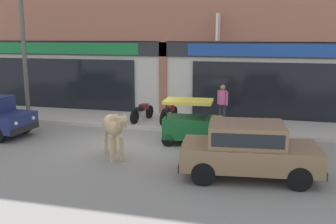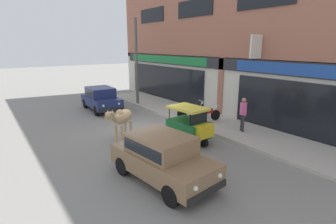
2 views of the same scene
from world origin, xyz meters
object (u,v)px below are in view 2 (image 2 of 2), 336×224
motorcycle_0 (192,110)px  motorcycle_1 (206,114)px  cow (122,118)px  auto_rickshaw (190,127)px  car_0 (101,98)px  car_1 (162,156)px  utility_pole (136,62)px  pedestrian (243,111)px

motorcycle_0 → motorcycle_1: (1.16, 0.00, 0.00)m
cow → auto_rickshaw: bearing=49.4°
car_0 → motorcycle_0: (5.05, 3.32, -0.29)m
car_1 → auto_rickshaw: (-2.09, 2.86, -0.15)m
car_0 → utility_pole: size_ratio=0.65×
cow → motorcycle_0: (-0.69, 4.62, -0.48)m
motorcycle_0 → utility_pole: 5.58m
motorcycle_1 → car_0: bearing=-151.8°
car_1 → motorcycle_0: 7.04m
cow → car_0: (-5.73, 1.30, -0.19)m
car_1 → utility_pole: 10.89m
pedestrian → utility_pole: utility_pole is taller
car_1 → pedestrian: bearing=104.3°
car_0 → auto_rickshaw: 7.72m
car_1 → auto_rickshaw: auto_rickshaw is taller
motorcycle_0 → pedestrian: pedestrian is taller
car_0 → auto_rickshaw: bearing=7.1°
auto_rickshaw → utility_pole: bearing=167.7°
motorcycle_1 → utility_pole: 6.63m
car_0 → motorcycle_1: bearing=28.2°
car_1 → pedestrian: 5.66m
utility_pole → pedestrian: bearing=6.6°
car_0 → utility_pole: utility_pole is taller
motorcycle_0 → motorcycle_1: size_ratio=0.99×
car_1 → utility_pole: (-9.67, 4.51, 2.15)m
car_1 → motorcycle_1: (-3.55, 5.23, -0.29)m
car_0 → car_1: same height
auto_rickshaw → motorcycle_0: bearing=137.8°
pedestrian → motorcycle_0: bearing=-175.7°
cow → car_0: cow is taller
auto_rickshaw → motorcycle_1: (-1.45, 2.37, -0.13)m
car_0 → motorcycle_1: 7.05m
motorcycle_1 → utility_pole: (-6.13, -0.71, 2.44)m
car_1 → motorcycle_1: car_1 is taller
cow → car_1: 4.07m
auto_rickshaw → car_0: bearing=-172.9°
motorcycle_0 → pedestrian: 3.37m
cow → car_1: cow is taller
cow → car_0: size_ratio=0.50×
car_0 → auto_rickshaw: (7.66, 0.95, -0.15)m
pedestrian → utility_pole: 8.54m
car_0 → utility_pole: 3.38m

